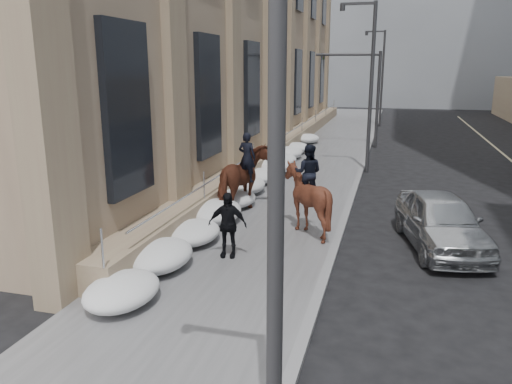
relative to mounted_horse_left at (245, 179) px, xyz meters
The scene contains 14 objects.
ground 5.63m from the mounted_horse_left, 81.17° to the right, with size 140.00×140.00×0.00m, color black.
sidewalk 4.83m from the mounted_horse_left, 79.62° to the left, with size 5.00×80.00×0.12m, color #535356.
curb 5.88m from the mounted_horse_left, 52.98° to the left, with size 0.24×80.00×0.12m, color slate.
limestone_building 17.00m from the mounted_horse_left, 106.88° to the left, with size 6.10×44.00×18.00m.
bg_building_far 67.35m from the mounted_horse_left, 94.43° to the left, with size 24.00×12.00×20.00m, color gray.
streetlight_near 12.40m from the mounted_horse_left, 72.58° to the right, with size 1.71×0.24×8.00m.
streetlight_mid 9.87m from the mounted_horse_left, 67.37° to the left, with size 1.71×0.24×8.00m.
streetlight_far 29.00m from the mounted_horse_left, 82.86° to the left, with size 1.71×0.24×8.00m.
traffic_signal 17.06m from the mounted_horse_left, 80.04° to the left, with size 4.10×0.22×6.00m.
snow_bank 2.88m from the mounted_horse_left, 102.14° to the left, with size 1.70×18.10×0.76m.
mounted_horse_left is the anchor object (origin of this frame).
mounted_horse_right 2.96m from the mounted_horse_left, 33.71° to the right, with size 1.75×1.96×2.72m.
pedestrian 4.25m from the mounted_horse_left, 79.64° to the right, with size 1.04×0.43×1.78m, color black.
car_silver 6.58m from the mounted_horse_left, 14.32° to the right, with size 1.89×4.71×1.60m, color #A6AAAE.
Camera 1 is at (3.99, -10.77, 5.12)m, focal length 35.00 mm.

